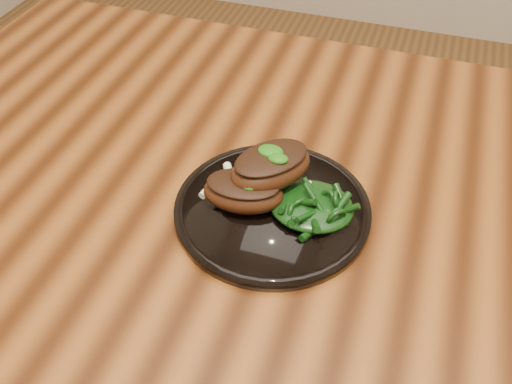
% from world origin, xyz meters
% --- Properties ---
extents(desk, '(1.60, 0.80, 0.75)m').
position_xyz_m(desk, '(0.00, 0.00, 0.67)').
color(desk, '#331606').
rests_on(desk, ground).
extents(plate, '(0.24, 0.24, 0.01)m').
position_xyz_m(plate, '(-0.18, -0.05, 0.76)').
color(plate, black).
rests_on(plate, desk).
extents(lamb_chop_front, '(0.11, 0.08, 0.04)m').
position_xyz_m(lamb_chop_front, '(-0.21, -0.06, 0.79)').
color(lamb_chop_front, '#3B1B0B').
rests_on(lamb_chop_front, plate).
extents(lamb_chop_back, '(0.12, 0.13, 0.05)m').
position_xyz_m(lamb_chop_back, '(-0.19, -0.03, 0.81)').
color(lamb_chop_back, '#3B1B0B').
rests_on(lamb_chop_back, plate).
extents(herb_smear, '(0.07, 0.05, 0.00)m').
position_xyz_m(herb_smear, '(-0.21, -0.00, 0.77)').
color(herb_smear, '#104B08').
rests_on(herb_smear, plate).
extents(greens_heap, '(0.10, 0.10, 0.04)m').
position_xyz_m(greens_heap, '(-0.13, -0.05, 0.78)').
color(greens_heap, black).
rests_on(greens_heap, plate).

